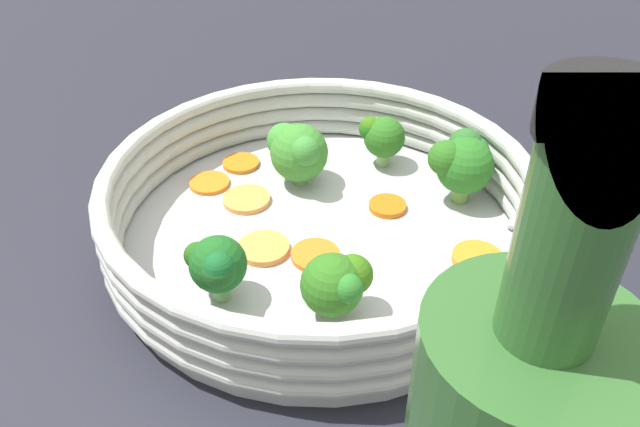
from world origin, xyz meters
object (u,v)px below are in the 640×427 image
at_px(carrot_slice_0, 247,199).
at_px(skillet, 320,236).
at_px(carrot_slice_5, 478,259).
at_px(broccoli_floret_1, 297,151).
at_px(carrot_slice_2, 315,255).
at_px(broccoli_floret_2, 381,136).
at_px(broccoli_floret_3, 337,283).
at_px(carrot_slice_6, 241,163).
at_px(carrot_slice_3, 264,248).
at_px(broccoli_floret_4, 463,161).
at_px(carrot_slice_4, 209,183).
at_px(carrot_slice_1, 387,206).
at_px(broccoli_floret_0, 216,265).

bearing_deg(carrot_slice_0, skillet, 99.81).
xyz_separation_m(carrot_slice_5, broccoli_floret_1, (0.01, -0.17, 0.03)).
relative_size(carrot_slice_2, broccoli_floret_1, 0.60).
height_order(broccoli_floret_2, broccoli_floret_3, same).
relative_size(skillet, broccoli_floret_1, 5.20).
height_order(carrot_slice_6, broccoli_floret_2, broccoli_floret_2).
xyz_separation_m(skillet, carrot_slice_3, (0.05, -0.01, 0.01)).
bearing_deg(broccoli_floret_4, carrot_slice_0, -46.28).
xyz_separation_m(broccoli_floret_2, broccoli_floret_4, (-0.00, 0.08, 0.01)).
height_order(carrot_slice_2, carrot_slice_6, same).
relative_size(carrot_slice_5, broccoli_floret_4, 0.66).
bearing_deg(broccoli_floret_1, carrot_slice_4, -44.80).
xyz_separation_m(carrot_slice_0, carrot_slice_5, (-0.06, 0.18, 0.00)).
bearing_deg(carrot_slice_2, broccoli_floret_3, 55.70).
xyz_separation_m(carrot_slice_6, broccoli_floret_4, (-0.08, 0.17, 0.03)).
bearing_deg(carrot_slice_1, carrot_slice_2, -1.81).
bearing_deg(carrot_slice_1, carrot_slice_6, -76.22).
xyz_separation_m(carrot_slice_4, broccoli_floret_1, (-0.05, 0.05, 0.03)).
bearing_deg(broccoli_floret_1, broccoli_floret_3, 52.37).
relative_size(skillet, carrot_slice_1, 10.23).
bearing_deg(carrot_slice_5, carrot_slice_3, -53.05).
distance_m(carrot_slice_2, broccoli_floret_1, 0.10).
distance_m(skillet, broccoli_floret_0, 0.11).
distance_m(broccoli_floret_1, broccoli_floret_4, 0.13).
distance_m(carrot_slice_5, broccoli_floret_4, 0.09).
height_order(skillet, carrot_slice_1, carrot_slice_1).
xyz_separation_m(carrot_slice_0, broccoli_floret_0, (0.09, 0.07, 0.03)).
bearing_deg(broccoli_floret_0, carrot_slice_5, 143.38).
xyz_separation_m(carrot_slice_1, broccoli_floret_4, (-0.05, 0.03, 0.03)).
xyz_separation_m(skillet, broccoli_floret_1, (-0.04, -0.06, 0.04)).
relative_size(broccoli_floret_2, broccoli_floret_4, 0.81).
height_order(carrot_slice_1, carrot_slice_2, same).
xyz_separation_m(broccoli_floret_2, broccoli_floret_3, (0.16, 0.09, -0.00)).
relative_size(carrot_slice_5, carrot_slice_6, 1.14).
height_order(broccoli_floret_2, broccoli_floret_4, broccoli_floret_4).
bearing_deg(carrot_slice_2, carrot_slice_5, 129.20).
bearing_deg(broccoli_floret_1, carrot_slice_2, 50.46).
xyz_separation_m(carrot_slice_2, carrot_slice_5, (-0.07, 0.09, 0.00)).
distance_m(carrot_slice_3, carrot_slice_4, 0.10).
bearing_deg(broccoli_floret_4, carrot_slice_3, -24.37).
bearing_deg(carrot_slice_6, broccoli_floret_1, 103.98).
bearing_deg(broccoli_floret_4, carrot_slice_5, 41.40).
bearing_deg(broccoli_floret_2, carrot_slice_4, -35.38).
bearing_deg(skillet, carrot_slice_3, -16.70).
distance_m(broccoli_floret_2, broccoli_floret_4, 0.08).
bearing_deg(broccoli_floret_3, carrot_slice_3, -99.20).
bearing_deg(carrot_slice_4, broccoli_floret_1, 135.20).
relative_size(carrot_slice_1, carrot_slice_3, 0.79).
height_order(carrot_slice_0, carrot_slice_6, same).
bearing_deg(carrot_slice_0, broccoli_floret_4, 133.72).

